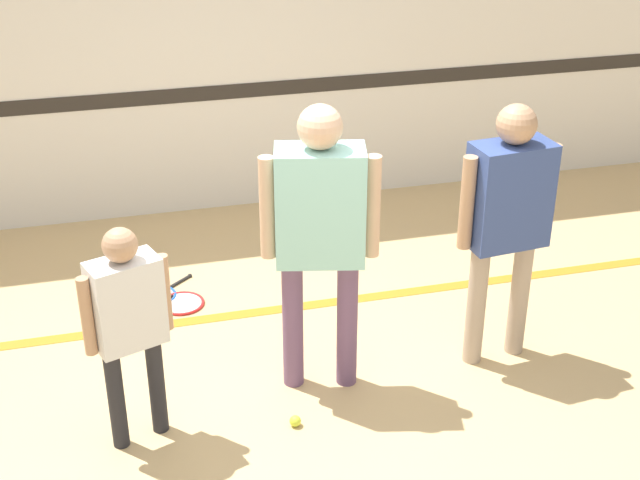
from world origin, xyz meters
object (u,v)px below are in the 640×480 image
at_px(racket_second_spare, 180,304).
at_px(tennis_ball_near_instructor, 295,421).
at_px(person_instructor, 320,221).
at_px(tennis_ball_by_spare_racket, 136,292).
at_px(racket_spare_on_floor, 157,295).
at_px(person_student_left, 128,314).
at_px(person_student_right, 508,208).

xyz_separation_m(racket_second_spare, tennis_ball_near_instructor, (0.49, -1.49, 0.02)).
xyz_separation_m(person_instructor, tennis_ball_by_spare_racket, (-1.02, 1.33, -1.06)).
relative_size(person_instructor, racket_second_spare, 3.26).
distance_m(racket_spare_on_floor, racket_second_spare, 0.22).
xyz_separation_m(tennis_ball_near_instructor, tennis_ball_by_spare_racket, (-0.78, 1.70, 0.00)).
bearing_deg(person_instructor, tennis_ball_near_instructor, -109.89).
distance_m(person_student_left, tennis_ball_near_instructor, 1.16).
relative_size(person_instructor, person_student_left, 1.36).
bearing_deg(racket_second_spare, person_student_right, 117.45).
bearing_deg(person_student_right, person_student_left, 0.82).
xyz_separation_m(person_student_right, tennis_ball_near_instructor, (-1.39, -0.38, -1.00)).
xyz_separation_m(person_student_left, tennis_ball_near_instructor, (0.86, -0.12, -0.77)).
bearing_deg(tennis_ball_near_instructor, tennis_ball_by_spare_racket, 114.53).
relative_size(person_student_left, racket_spare_on_floor, 2.57).
xyz_separation_m(person_student_right, racket_second_spare, (-1.87, 1.11, -1.03)).
bearing_deg(racket_second_spare, racket_spare_on_floor, -82.02).
distance_m(racket_second_spare, tennis_ball_by_spare_racket, 0.36).
height_order(racket_second_spare, tennis_ball_by_spare_racket, tennis_ball_by_spare_racket).
height_order(racket_spare_on_floor, tennis_ball_by_spare_racket, tennis_ball_by_spare_racket).
height_order(person_student_left, tennis_ball_by_spare_racket, person_student_left).
bearing_deg(person_student_left, person_student_right, -13.03).
height_order(person_instructor, racket_spare_on_floor, person_instructor).
height_order(person_student_right, tennis_ball_near_instructor, person_student_right).
distance_m(person_student_left, tennis_ball_by_spare_racket, 1.76).
bearing_deg(person_student_left, person_instructor, -6.55).
xyz_separation_m(person_instructor, racket_spare_on_floor, (-0.87, 1.29, -1.08)).
xyz_separation_m(racket_second_spare, tennis_ball_by_spare_racket, (-0.29, 0.21, 0.02)).
height_order(person_instructor, tennis_ball_by_spare_racket, person_instructor).
bearing_deg(tennis_ball_near_instructor, person_instructor, 57.18).
xyz_separation_m(person_student_right, tennis_ball_by_spare_racket, (-2.16, 1.33, -1.00)).
relative_size(person_student_right, tennis_ball_near_instructor, 25.38).
relative_size(person_student_left, racket_second_spare, 2.40).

